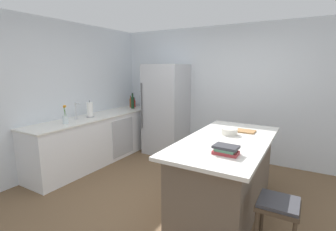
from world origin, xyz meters
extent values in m
plane|color=brown|center=(0.00, 0.00, 0.00)|extent=(7.20, 7.20, 0.00)
cube|color=silver|center=(0.00, 2.25, 1.30)|extent=(6.00, 0.10, 2.60)
cube|color=silver|center=(-2.45, 0.00, 1.30)|extent=(0.10, 6.00, 2.60)
cube|color=white|center=(-2.08, 0.71, 0.44)|extent=(0.64, 2.78, 0.87)
cube|color=silver|center=(-2.08, 0.71, 0.89)|extent=(0.67, 2.81, 0.03)
cube|color=#B2B5BA|center=(-1.76, 1.06, 0.44)|extent=(0.01, 0.60, 0.73)
cube|color=brown|center=(0.56, 0.31, 0.44)|extent=(0.81, 1.78, 0.89)
cube|color=silver|center=(0.56, 0.31, 0.91)|extent=(0.97, 1.98, 0.04)
cube|color=#B7BABF|center=(-1.22, 1.83, 0.93)|extent=(0.79, 0.73, 1.87)
cylinder|color=#4C4C51|center=(-1.57, 1.45, 1.03)|extent=(0.02, 0.02, 0.93)
cylinder|color=#473828|center=(1.09, -0.18, 0.28)|extent=(0.04, 0.04, 0.55)
cylinder|color=#473828|center=(1.39, -0.18, 0.28)|extent=(0.04, 0.04, 0.55)
cube|color=#473828|center=(1.24, -0.33, 0.57)|extent=(0.36, 0.36, 0.04)
cube|color=#38383D|center=(1.24, -0.33, 0.61)|extent=(0.34, 0.34, 0.03)
cylinder|color=silver|center=(-2.14, 0.28, 0.91)|extent=(0.05, 0.05, 0.02)
cylinder|color=silver|center=(-2.14, 0.28, 1.06)|extent=(0.02, 0.02, 0.28)
cylinder|color=silver|center=(-2.08, 0.28, 1.18)|extent=(0.14, 0.02, 0.02)
cylinder|color=silver|center=(-2.01, -0.04, 0.97)|extent=(0.09, 0.09, 0.13)
cylinder|color=#4C7F3D|center=(-2.02, -0.04, 1.06)|extent=(0.01, 0.03, 0.22)
sphere|color=orange|center=(-2.02, -0.04, 1.17)|extent=(0.04, 0.04, 0.04)
cylinder|color=#4C7F3D|center=(-2.01, -0.05, 1.07)|extent=(0.01, 0.02, 0.23)
sphere|color=orange|center=(-2.01, -0.05, 1.19)|extent=(0.04, 0.04, 0.04)
cylinder|color=#4C7F3D|center=(-1.99, -0.04, 1.07)|extent=(0.01, 0.04, 0.23)
sphere|color=orange|center=(-1.99, -0.04, 1.19)|extent=(0.04, 0.04, 0.04)
cylinder|color=gray|center=(-2.08, 0.55, 0.91)|extent=(0.14, 0.14, 0.01)
cylinder|color=white|center=(-2.08, 0.55, 1.04)|extent=(0.11, 0.11, 0.26)
cylinder|color=gray|center=(-2.08, 0.55, 1.19)|extent=(0.02, 0.02, 0.04)
cylinder|color=silver|center=(-2.01, 2.01, 1.03)|extent=(0.06, 0.06, 0.26)
cylinder|color=silver|center=(-2.01, 2.01, 1.21)|extent=(0.03, 0.03, 0.09)
cylinder|color=black|center=(-2.01, 2.01, 1.26)|extent=(0.03, 0.03, 0.01)
cylinder|color=red|center=(-2.11, 1.90, 0.98)|extent=(0.04, 0.04, 0.15)
cylinder|color=red|center=(-2.11, 1.90, 1.08)|extent=(0.02, 0.02, 0.05)
cylinder|color=black|center=(-2.11, 1.90, 1.11)|extent=(0.02, 0.02, 0.01)
cylinder|color=#994C23|center=(-2.15, 1.80, 1.00)|extent=(0.05, 0.05, 0.20)
cylinder|color=#994C23|center=(-2.15, 1.80, 1.13)|extent=(0.02, 0.02, 0.06)
cylinder|color=black|center=(-2.15, 1.80, 1.17)|extent=(0.02, 0.02, 0.01)
cylinder|color=#19381E|center=(-2.03, 1.72, 1.03)|extent=(0.07, 0.07, 0.25)
cylinder|color=#19381E|center=(-2.03, 1.72, 1.19)|extent=(0.04, 0.04, 0.08)
cylinder|color=black|center=(-2.03, 1.72, 1.24)|extent=(0.04, 0.04, 0.01)
cube|color=#A83338|center=(0.70, -0.21, 0.95)|extent=(0.25, 0.17, 0.03)
cube|color=#4C7F60|center=(0.70, -0.21, 0.98)|extent=(0.21, 0.17, 0.03)
cube|color=#2D2D33|center=(0.70, -0.21, 1.01)|extent=(0.25, 0.19, 0.03)
cylinder|color=silver|center=(0.51, 0.55, 0.97)|extent=(0.22, 0.22, 0.08)
cube|color=#9E7042|center=(0.62, 0.80, 0.94)|extent=(0.35, 0.20, 0.02)
camera|label=1|loc=(1.40, -2.57, 1.79)|focal=26.29mm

